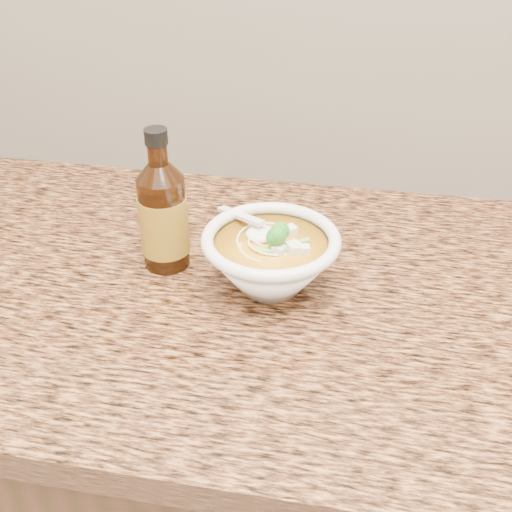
# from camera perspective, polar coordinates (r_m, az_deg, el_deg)

# --- Properties ---
(cabinet) EXTENTS (4.00, 0.65, 0.86)m
(cabinet) POSITION_cam_1_polar(r_m,az_deg,el_deg) (1.22, 6.93, -21.08)
(cabinet) COLOR #382310
(cabinet) RESTS_ON ground
(counter_slab) EXTENTS (4.00, 0.68, 0.04)m
(counter_slab) POSITION_cam_1_polar(r_m,az_deg,el_deg) (0.90, 8.87, -4.20)
(counter_slab) COLOR #9B6539
(counter_slab) RESTS_ON cabinet
(soup_bowl) EXTENTS (0.18, 0.18, 0.10)m
(soup_bowl) POSITION_cam_1_polar(r_m,az_deg,el_deg) (0.86, 1.31, -0.37)
(soup_bowl) COLOR silver
(soup_bowl) RESTS_ON counter_slab
(hot_sauce_bottle) EXTENTS (0.09, 0.09, 0.21)m
(hot_sauce_bottle) POSITION_cam_1_polar(r_m,az_deg,el_deg) (0.90, -8.24, 3.51)
(hot_sauce_bottle) COLOR #3A1907
(hot_sauce_bottle) RESTS_ON counter_slab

